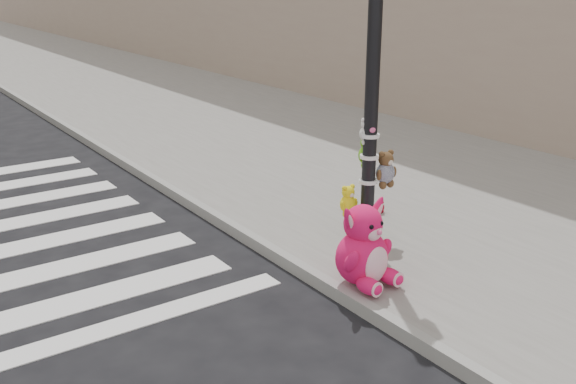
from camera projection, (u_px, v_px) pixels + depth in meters
sidewalk_near at (214, 112)px, 15.47m from camera, size 7.00×80.00×0.14m
curb_edge at (71, 131)px, 13.59m from camera, size 0.12×80.00×0.15m
signal_pole at (372, 110)px, 7.28m from camera, size 0.71×0.49×4.00m
pink_bunny at (364, 251)px, 6.55m from camera, size 0.65×0.72×0.91m
red_teddy at (381, 206)px, 8.64m from camera, size 0.15×0.12×0.18m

